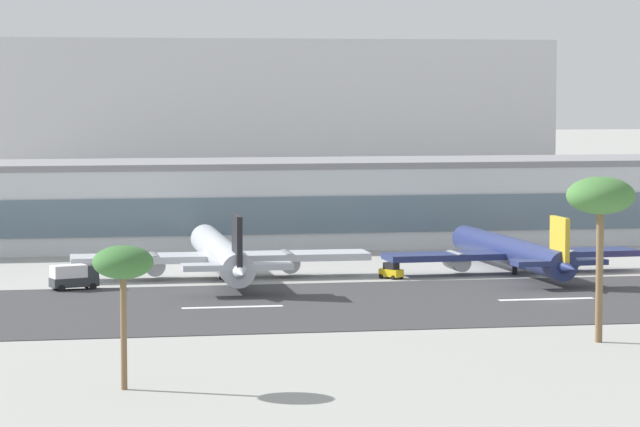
% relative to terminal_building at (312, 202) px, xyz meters
% --- Properties ---
extents(ground_plane, '(1400.00, 1400.00, 0.00)m').
position_rel_terminal_building_xyz_m(ground_plane, '(17.88, -72.11, -6.95)').
color(ground_plane, '#9E9E99').
extents(runway_strip, '(800.00, 41.01, 0.08)m').
position_rel_terminal_building_xyz_m(runway_strip, '(17.88, -71.55, -6.91)').
color(runway_strip, '#38383A').
rests_on(runway_strip, ground_plane).
extents(runway_centreline_dash_3, '(12.00, 1.20, 0.01)m').
position_rel_terminal_building_xyz_m(runway_centreline_dash_3, '(-22.22, -71.55, -6.87)').
color(runway_centreline_dash_3, white).
rests_on(runway_centreline_dash_3, runway_strip).
extents(runway_centreline_dash_4, '(12.00, 1.20, 0.01)m').
position_rel_terminal_building_xyz_m(runway_centreline_dash_4, '(16.39, -71.55, -6.87)').
color(runway_centreline_dash_4, white).
rests_on(runway_centreline_dash_4, runway_strip).
extents(terminal_building, '(142.38, 23.03, 13.89)m').
position_rel_terminal_building_xyz_m(terminal_building, '(0.00, 0.00, 0.00)').
color(terminal_building, silver).
rests_on(terminal_building, ground_plane).
extents(distant_hotel_block, '(145.35, 35.70, 37.47)m').
position_rel_terminal_building_xyz_m(distant_hotel_block, '(13.52, 149.42, 11.79)').
color(distant_hotel_block, '#BCBCC1').
rests_on(distant_hotel_block, ground_plane).
extents(airliner_black_tail_gate_0, '(40.47, 48.41, 10.10)m').
position_rel_terminal_building_xyz_m(airliner_black_tail_gate_0, '(-20.19, -43.86, -3.73)').
color(airliner_black_tail_gate_0, silver).
rests_on(airliner_black_tail_gate_0, ground_plane).
extents(airliner_gold_tail_gate_1, '(36.53, 44.51, 9.29)m').
position_rel_terminal_building_xyz_m(airliner_gold_tail_gate_1, '(20.42, -45.40, -3.99)').
color(airliner_gold_tail_gate_1, navy).
rests_on(airliner_gold_tail_gate_1, ground_plane).
extents(service_baggage_tug_0, '(3.16, 3.54, 2.20)m').
position_rel_terminal_building_xyz_m(service_baggage_tug_0, '(2.46, -47.44, -5.90)').
color(service_baggage_tug_0, gold).
rests_on(service_baggage_tug_0, ground_plane).
extents(service_box_truck_1, '(6.45, 4.17, 3.25)m').
position_rel_terminal_building_xyz_m(service_box_truck_1, '(-40.14, -51.85, -5.16)').
color(service_box_truck_1, '#2D3338').
rests_on(service_box_truck_1, ground_plane).
extents(palm_tree_0, '(5.25, 5.25, 12.50)m').
position_rel_terminal_building_xyz_m(palm_tree_0, '(-37.71, -119.99, 3.88)').
color(palm_tree_0, brown).
rests_on(palm_tree_0, ground_plane).
extents(palm_tree_1, '(6.97, 6.97, 16.96)m').
position_rel_terminal_building_xyz_m(palm_tree_1, '(11.46, -103.23, 7.76)').
color(palm_tree_1, brown).
rests_on(palm_tree_1, ground_plane).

